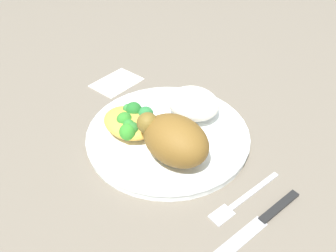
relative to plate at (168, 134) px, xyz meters
name	(u,v)px	position (x,y,z in m)	size (l,w,h in m)	color
ground_plane	(168,138)	(0.00, 0.00, -0.01)	(2.00, 2.00, 0.00)	#6E6456
plate	(168,134)	(0.00, 0.00, 0.00)	(0.29, 0.29, 0.02)	white
roasted_chicken	(174,139)	(-0.05, 0.04, 0.05)	(0.12, 0.08, 0.07)	brown
rice_pile	(195,104)	(0.00, -0.07, 0.03)	(0.10, 0.09, 0.05)	silver
mac_cheese_with_broccoli	(130,122)	(0.05, 0.04, 0.03)	(0.10, 0.08, 0.04)	gold
fork	(243,198)	(-0.17, 0.02, -0.01)	(0.03, 0.14, 0.01)	silver
knife	(263,219)	(-0.22, 0.03, -0.01)	(0.04, 0.19, 0.01)	black
napkin	(117,82)	(0.21, -0.06, -0.01)	(0.07, 0.10, 0.00)	white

